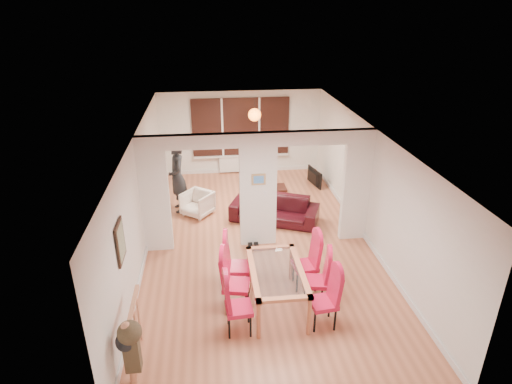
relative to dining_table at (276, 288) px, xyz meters
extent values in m
cube|color=#BC6D4B|center=(-0.06, 2.25, -0.39)|extent=(5.00, 9.00, 0.01)
cube|color=white|center=(-0.06, 2.25, 0.91)|extent=(5.00, 0.18, 2.60)
cube|color=black|center=(-0.06, 6.69, 1.11)|extent=(3.00, 0.08, 1.80)
cube|color=white|center=(-0.06, 6.65, -0.09)|extent=(1.40, 0.08, 0.50)
sphere|color=orange|center=(0.24, 5.55, 1.76)|extent=(0.36, 0.36, 0.36)
cube|color=gray|center=(-2.53, -0.15, 1.21)|extent=(0.04, 0.52, 0.67)
cube|color=#4C8CD8|center=(-0.06, 2.15, 1.21)|extent=(0.30, 0.03, 0.25)
imported|color=black|center=(0.48, 3.27, -0.07)|extent=(2.31, 1.60, 0.63)
imported|color=silver|center=(-1.43, 3.82, -0.07)|extent=(0.95, 0.96, 0.63)
imported|color=black|center=(-1.91, 4.16, 0.55)|extent=(0.76, 0.58, 1.87)
imported|color=black|center=(1.94, 5.38, -0.14)|extent=(0.87, 0.30, 0.50)
cylinder|color=#143F19|center=(0.74, 4.87, 0.00)|extent=(0.07, 0.07, 0.29)
imported|color=#351712|center=(0.67, 4.74, -0.11)|extent=(0.22, 0.22, 0.06)
camera|label=1|loc=(-1.08, -6.16, 4.66)|focal=30.00mm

